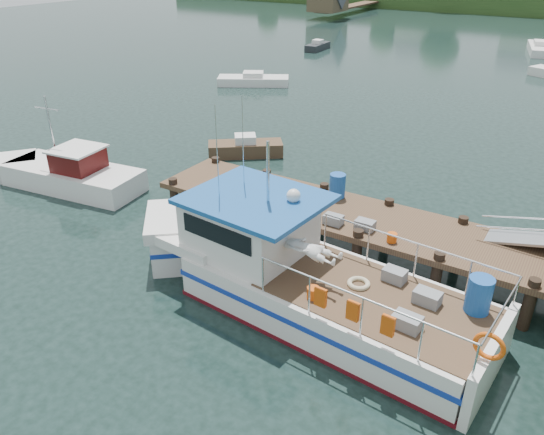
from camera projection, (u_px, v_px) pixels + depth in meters
The scene contains 8 objects.
ground_plane at pixel (318, 240), 18.83m from camera, with size 160.00×160.00×0.00m, color black.
dock at pixel (529, 232), 14.73m from camera, with size 16.60×3.00×4.78m.
lobster_boat at pixel (290, 271), 15.18m from camera, with size 11.85×4.27×5.69m.
work_boat at pixel (66, 173), 22.74m from camera, with size 7.48×3.07×3.91m.
moored_rowboat at pixel (245, 148), 26.21m from camera, with size 3.63×3.20×1.06m.
moored_a at pixel (253, 80), 39.34m from camera, with size 5.39×4.14×0.96m.
moored_d at pixel (542, 48), 50.86m from camera, with size 3.59×6.98×1.13m.
moored_e at pixel (318, 46), 52.28m from camera, with size 1.40×3.61×0.98m.
Camera 1 is at (7.30, -14.71, 9.39)m, focal length 35.00 mm.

